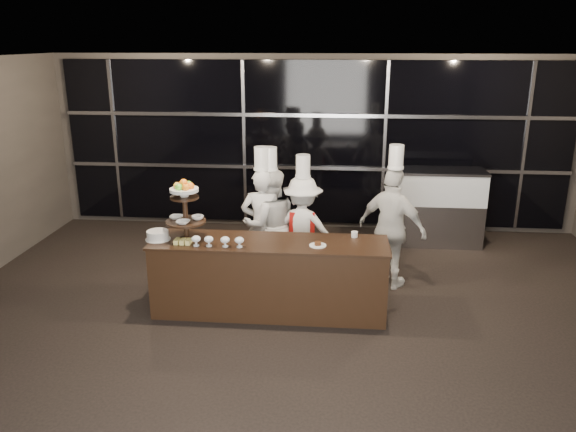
# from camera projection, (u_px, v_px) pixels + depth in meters

# --- Properties ---
(room) EXTENTS (10.00, 10.00, 10.00)m
(room) POSITION_uv_depth(u_px,v_px,m) (288.00, 245.00, 4.93)
(room) COLOR black
(room) RESTS_ON ground
(window_wall) EXTENTS (8.60, 0.10, 2.80)m
(window_wall) POSITION_uv_depth(u_px,v_px,m) (314.00, 144.00, 9.61)
(window_wall) COLOR black
(window_wall) RESTS_ON ground
(buffet_counter) EXTENTS (2.84, 0.74, 0.92)m
(buffet_counter) POSITION_uv_depth(u_px,v_px,m) (269.00, 277.00, 6.82)
(buffet_counter) COLOR black
(buffet_counter) RESTS_ON ground
(display_stand) EXTENTS (0.48, 0.48, 0.74)m
(display_stand) POSITION_uv_depth(u_px,v_px,m) (185.00, 206.00, 6.64)
(display_stand) COLOR black
(display_stand) RESTS_ON buffet_counter
(compotes) EXTENTS (0.62, 0.11, 0.12)m
(compotes) POSITION_uv_depth(u_px,v_px,m) (217.00, 240.00, 6.50)
(compotes) COLOR silver
(compotes) RESTS_ON buffet_counter
(layer_cake) EXTENTS (0.30, 0.30, 0.11)m
(layer_cake) POSITION_uv_depth(u_px,v_px,m) (158.00, 235.00, 6.73)
(layer_cake) COLOR white
(layer_cake) RESTS_ON buffet_counter
(pastry_squares) EXTENTS (0.20, 0.13, 0.05)m
(pastry_squares) POSITION_uv_depth(u_px,v_px,m) (183.00, 241.00, 6.60)
(pastry_squares) COLOR #E9DB72
(pastry_squares) RESTS_ON buffet_counter
(small_plate) EXTENTS (0.20, 0.20, 0.05)m
(small_plate) POSITION_uv_depth(u_px,v_px,m) (318.00, 245.00, 6.53)
(small_plate) COLOR white
(small_plate) RESTS_ON buffet_counter
(chef_cup) EXTENTS (0.08, 0.08, 0.07)m
(chef_cup) POSITION_uv_depth(u_px,v_px,m) (354.00, 234.00, 6.82)
(chef_cup) COLOR white
(chef_cup) RESTS_ON buffet_counter
(display_case) EXTENTS (1.40, 0.61, 1.24)m
(display_case) POSITION_uv_depth(u_px,v_px,m) (439.00, 203.00, 9.08)
(display_case) COLOR #A5A5AA
(display_case) RESTS_ON ground
(chef_a) EXTENTS (0.58, 0.39, 1.88)m
(chef_a) POSITION_uv_depth(u_px,v_px,m) (262.00, 224.00, 7.65)
(chef_a) COLOR silver
(chef_a) RESTS_ON ground
(chef_b) EXTENTS (0.89, 0.77, 1.86)m
(chef_b) POSITION_uv_depth(u_px,v_px,m) (270.00, 224.00, 7.71)
(chef_b) COLOR silver
(chef_b) RESTS_ON ground
(chef_c) EXTENTS (1.02, 0.68, 1.77)m
(chef_c) POSITION_uv_depth(u_px,v_px,m) (303.00, 228.00, 7.68)
(chef_c) COLOR white
(chef_c) RESTS_ON ground
(chef_d) EXTENTS (1.03, 0.85, 1.95)m
(chef_d) POSITION_uv_depth(u_px,v_px,m) (392.00, 227.00, 7.43)
(chef_d) COLOR silver
(chef_d) RESTS_ON ground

